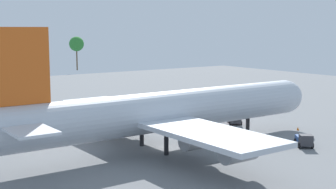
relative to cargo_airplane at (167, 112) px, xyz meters
The scene contains 7 objects.
ground_plane 5.90m from the cargo_airplane, ahead, with size 245.02×245.02×0.00m, color slate.
cargo_airplane is the anchor object (origin of this frame).
baggage_tug 22.72m from the cargo_airplane, 33.13° to the right, with size 4.24×4.67×2.17m.
catering_truck 33.35m from the cargo_airplane, 56.56° to the left, with size 5.66×4.78×2.55m.
fuel_truck 24.25m from the cargo_airplane, 19.81° to the left, with size 4.41×5.02×2.27m.
pushback_tractor 24.31m from the cargo_airplane, 67.27° to the left, with size 5.09×4.61×2.09m.
safety_cone_nose 28.50m from the cargo_airplane, ahead, with size 0.46×0.46×0.65m, color orange.
Camera 1 is at (-43.33, -60.62, 18.95)m, focal length 51.05 mm.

